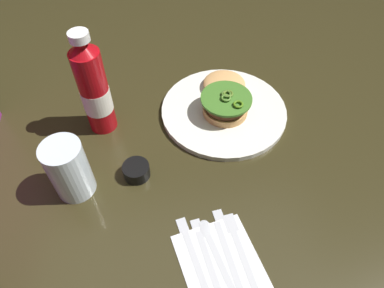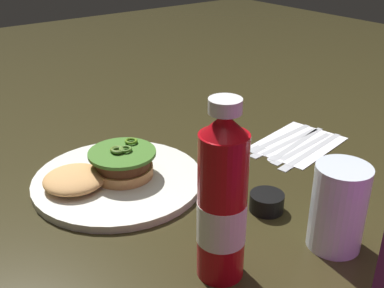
{
  "view_description": "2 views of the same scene",
  "coord_description": "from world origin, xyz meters",
  "px_view_note": "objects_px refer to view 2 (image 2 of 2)",
  "views": [
    {
      "loc": [
        -0.47,
        0.1,
        0.58
      ],
      "look_at": [
        -0.06,
        0.03,
        0.08
      ],
      "focal_mm": 32.17,
      "sensor_mm": 36.0,
      "label": 1
    },
    {
      "loc": [
        0.42,
        0.58,
        0.42
      ],
      "look_at": [
        -0.0,
        0.02,
        0.08
      ],
      "focal_mm": 44.1,
      "sensor_mm": 36.0,
      "label": 2
    }
  ],
  "objects_px": {
    "ketchup_bottle": "(222,203)",
    "fork_utensil": "(276,139)",
    "water_glass": "(338,207)",
    "steak_knife": "(308,152)",
    "condiment_cup": "(267,202)",
    "napkin": "(298,143)",
    "butter_knife": "(282,143)",
    "spoon_utensil": "(290,147)",
    "table_knife": "(299,148)",
    "dinner_plate": "(118,180)",
    "burger_sandwich": "(105,169)"
  },
  "relations": [
    {
      "from": "ketchup_bottle",
      "to": "fork_utensil",
      "type": "distance_m",
      "value": 0.44
    },
    {
      "from": "water_glass",
      "to": "steak_knife",
      "type": "height_order",
      "value": "water_glass"
    },
    {
      "from": "ketchup_bottle",
      "to": "condiment_cup",
      "type": "xyz_separation_m",
      "value": [
        -0.15,
        -0.07,
        -0.09
      ]
    },
    {
      "from": "napkin",
      "to": "steak_knife",
      "type": "height_order",
      "value": "steak_knife"
    },
    {
      "from": "butter_knife",
      "to": "spoon_utensil",
      "type": "relative_size",
      "value": 1.02
    },
    {
      "from": "fork_utensil",
      "to": "table_knife",
      "type": "height_order",
      "value": "same"
    },
    {
      "from": "water_glass",
      "to": "steak_knife",
      "type": "bearing_deg",
      "value": -132.97
    },
    {
      "from": "dinner_plate",
      "to": "table_knife",
      "type": "xyz_separation_m",
      "value": [
        -0.35,
        0.11,
        -0.0
      ]
    },
    {
      "from": "dinner_plate",
      "to": "water_glass",
      "type": "relative_size",
      "value": 2.35
    },
    {
      "from": "butter_knife",
      "to": "dinner_plate",
      "type": "bearing_deg",
      "value": -10.88
    },
    {
      "from": "burger_sandwich",
      "to": "condiment_cup",
      "type": "relative_size",
      "value": 3.55
    },
    {
      "from": "dinner_plate",
      "to": "ketchup_bottle",
      "type": "distance_m",
      "value": 0.3
    },
    {
      "from": "steak_knife",
      "to": "fork_utensil",
      "type": "bearing_deg",
      "value": -85.07
    },
    {
      "from": "burger_sandwich",
      "to": "napkin",
      "type": "relative_size",
      "value": 1.04
    },
    {
      "from": "napkin",
      "to": "table_knife",
      "type": "relative_size",
      "value": 0.95
    },
    {
      "from": "ketchup_bottle",
      "to": "water_glass",
      "type": "xyz_separation_m",
      "value": [
        -0.16,
        0.05,
        -0.04
      ]
    },
    {
      "from": "water_glass",
      "to": "condiment_cup",
      "type": "bearing_deg",
      "value": -84.28
    },
    {
      "from": "condiment_cup",
      "to": "fork_utensil",
      "type": "bearing_deg",
      "value": -139.62
    },
    {
      "from": "ketchup_bottle",
      "to": "napkin",
      "type": "height_order",
      "value": "ketchup_bottle"
    },
    {
      "from": "water_glass",
      "to": "table_knife",
      "type": "distance_m",
      "value": 0.3
    },
    {
      "from": "water_glass",
      "to": "table_knife",
      "type": "relative_size",
      "value": 0.64
    },
    {
      "from": "table_knife",
      "to": "spoon_utensil",
      "type": "bearing_deg",
      "value": -62.71
    },
    {
      "from": "condiment_cup",
      "to": "spoon_utensil",
      "type": "distance_m",
      "value": 0.23
    },
    {
      "from": "water_glass",
      "to": "condiment_cup",
      "type": "height_order",
      "value": "water_glass"
    },
    {
      "from": "burger_sandwich",
      "to": "water_glass",
      "type": "relative_size",
      "value": 1.54
    },
    {
      "from": "dinner_plate",
      "to": "condiment_cup",
      "type": "bearing_deg",
      "value": 124.2
    },
    {
      "from": "ketchup_bottle",
      "to": "napkin",
      "type": "xyz_separation_m",
      "value": [
        -0.38,
        -0.2,
        -0.11
      ]
    },
    {
      "from": "napkin",
      "to": "table_knife",
      "type": "xyz_separation_m",
      "value": [
        0.02,
        0.02,
        0.0
      ]
    },
    {
      "from": "napkin",
      "to": "condiment_cup",
      "type": "bearing_deg",
      "value": 30.42
    },
    {
      "from": "table_knife",
      "to": "steak_knife",
      "type": "distance_m",
      "value": 0.02
    },
    {
      "from": "dinner_plate",
      "to": "steak_knife",
      "type": "distance_m",
      "value": 0.37
    },
    {
      "from": "dinner_plate",
      "to": "steak_knife",
      "type": "height_order",
      "value": "dinner_plate"
    },
    {
      "from": "napkin",
      "to": "fork_utensil",
      "type": "distance_m",
      "value": 0.05
    },
    {
      "from": "ketchup_bottle",
      "to": "spoon_utensil",
      "type": "distance_m",
      "value": 0.41
    },
    {
      "from": "napkin",
      "to": "spoon_utensil",
      "type": "height_order",
      "value": "spoon_utensil"
    },
    {
      "from": "condiment_cup",
      "to": "table_knife",
      "type": "xyz_separation_m",
      "value": [
        -0.2,
        -0.11,
        -0.01
      ]
    },
    {
      "from": "burger_sandwich",
      "to": "butter_knife",
      "type": "bearing_deg",
      "value": 168.76
    },
    {
      "from": "burger_sandwich",
      "to": "steak_knife",
      "type": "relative_size",
      "value": 0.89
    },
    {
      "from": "burger_sandwich",
      "to": "dinner_plate",
      "type": "bearing_deg",
      "value": 162.62
    },
    {
      "from": "ketchup_bottle",
      "to": "spoon_utensil",
      "type": "xyz_separation_m",
      "value": [
        -0.35,
        -0.19,
        -0.1
      ]
    },
    {
      "from": "table_knife",
      "to": "steak_knife",
      "type": "xyz_separation_m",
      "value": [
        -0.0,
        0.02,
        0.0
      ]
    },
    {
      "from": "napkin",
      "to": "steak_knife",
      "type": "relative_size",
      "value": 0.86
    },
    {
      "from": "dinner_plate",
      "to": "steak_knife",
      "type": "xyz_separation_m",
      "value": [
        -0.35,
        0.13,
        -0.0
      ]
    },
    {
      "from": "dinner_plate",
      "to": "spoon_utensil",
      "type": "height_order",
      "value": "dinner_plate"
    },
    {
      "from": "dinner_plate",
      "to": "ketchup_bottle",
      "type": "height_order",
      "value": "ketchup_bottle"
    },
    {
      "from": "fork_utensil",
      "to": "napkin",
      "type": "bearing_deg",
      "value": 125.39
    },
    {
      "from": "fork_utensil",
      "to": "condiment_cup",
      "type": "bearing_deg",
      "value": 40.38
    },
    {
      "from": "condiment_cup",
      "to": "fork_utensil",
      "type": "xyz_separation_m",
      "value": [
        -0.2,
        -0.17,
        -0.01
      ]
    },
    {
      "from": "dinner_plate",
      "to": "fork_utensil",
      "type": "bearing_deg",
      "value": 172.49
    },
    {
      "from": "burger_sandwich",
      "to": "napkin",
      "type": "height_order",
      "value": "burger_sandwich"
    }
  ]
}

